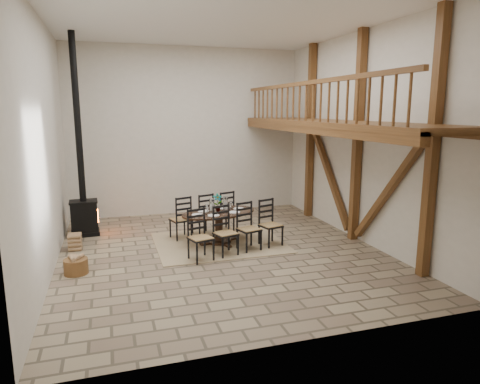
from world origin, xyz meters
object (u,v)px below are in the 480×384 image
object	(u,v)px
dining_table	(221,228)
log_stack	(75,242)
log_basket	(76,266)
wood_stove	(83,192)

from	to	relation	value
dining_table	log_stack	distance (m)	3.36
dining_table	log_basket	size ratio (longest dim) A/B	5.56
wood_stove	log_basket	xyz separation A→B (m)	(-0.06, -2.76, -0.95)
log_basket	log_stack	xyz separation A→B (m)	(-0.11, 1.53, 0.03)
wood_stove	log_basket	world-z (taller)	wood_stove
wood_stove	log_stack	world-z (taller)	wood_stove
log_basket	dining_table	bearing A→B (deg)	17.10
dining_table	log_basket	xyz separation A→B (m)	(-3.19, -0.98, -0.23)
wood_stove	log_stack	size ratio (longest dim) A/B	12.84
dining_table	log_basket	world-z (taller)	dining_table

